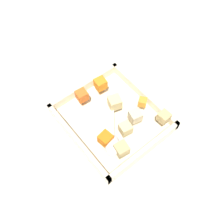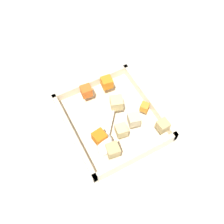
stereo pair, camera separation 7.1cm
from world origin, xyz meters
The scene contains 12 objects.
ground_plane centered at (0.00, 0.00, 0.00)m, with size 4.00×4.00×0.00m, color beige.
baking_dish centered at (-0.01, 0.01, 0.01)m, with size 0.29×0.26×0.04m.
carrot_chunk_back_center centered at (-0.10, -0.02, 0.06)m, with size 0.03×0.03×0.03m, color orange.
carrot_chunk_far_left centered at (-0.10, 0.05, 0.06)m, with size 0.03×0.03×0.03m, color orange.
carrot_chunk_front_center centered at (0.05, -0.05, 0.06)m, with size 0.03×0.03×0.03m, color orange.
carrot_chunk_heap_top centered at (0.02, 0.10, 0.06)m, with size 0.02×0.02×0.02m, color orange.
potato_chunk_near_spoon centered at (0.05, 0.05, 0.06)m, with size 0.03×0.03×0.03m, color beige.
potato_chunk_mid_left centered at (0.10, 0.11, 0.06)m, with size 0.03×0.03×0.03m, color tan.
potato_chunk_corner_ne centered at (-0.02, 0.04, 0.06)m, with size 0.03×0.03×0.03m, color #E0CC89.
potato_chunk_center centered at (0.10, -0.04, 0.06)m, with size 0.03×0.03×0.03m, color tan.
potato_chunk_under_handle centered at (0.06, 0.01, 0.06)m, with size 0.03×0.03×0.03m, color #E0CC89.
serving_spoon centered at (0.06, -0.04, 0.05)m, with size 0.17×0.15×0.02m.
Camera 2 is at (0.32, -0.16, 0.67)m, focal length 41.09 mm.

